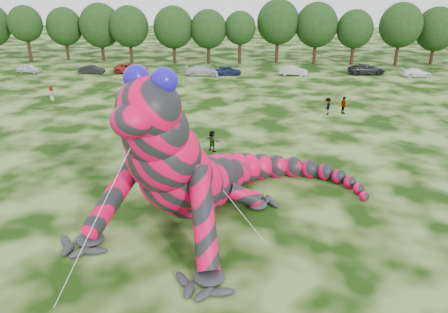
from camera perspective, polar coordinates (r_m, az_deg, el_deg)
ground at (r=22.88m, az=-5.95°, el=-14.31°), size 240.00×240.00×0.00m
inflatable_gecko at (r=26.04m, az=-3.07°, el=2.82°), size 22.83×24.54×9.87m
tree_3 at (r=85.23m, az=-24.35°, el=14.41°), size 5.81×5.23×9.44m
tree_4 at (r=84.13m, az=-20.03°, el=14.80°), size 6.22×5.60×9.06m
tree_5 at (r=81.48m, az=-15.79°, el=15.35°), size 7.16×6.44×9.80m
tree_6 at (r=78.17m, az=-12.20°, el=15.29°), size 6.52×5.86×9.49m
tree_7 at (r=76.61m, az=-6.59°, el=15.49°), size 6.68×6.01×9.48m
tree_8 at (r=76.00m, az=-2.04°, el=15.36°), size 6.14×5.53×8.94m
tree_9 at (r=76.01m, az=2.10°, el=15.26°), size 5.27×4.74×8.68m
tree_10 at (r=77.19m, az=7.03°, el=15.91°), size 7.09×6.38×10.50m
tree_11 at (r=77.42m, az=11.94°, el=15.47°), size 7.01×6.31×10.07m
tree_12 at (r=78.10m, az=16.62°, el=14.69°), size 5.99×5.39×8.97m
tree_13 at (r=79.26m, az=21.95°, el=14.56°), size 6.83×6.15×10.13m
tree_14 at (r=82.89m, az=25.87°, el=13.98°), size 6.82×6.14×9.40m
car_0 at (r=75.29m, az=-24.09°, el=10.47°), size 3.92×1.98×1.28m
car_1 at (r=71.04m, az=-16.91°, el=10.82°), size 3.93×1.64×1.26m
car_2 at (r=70.08m, az=-12.02°, el=11.21°), size 5.45×2.90×1.46m
car_3 at (r=66.78m, az=-2.84°, el=11.14°), size 5.21×2.37×1.48m
car_4 at (r=66.95m, az=0.52°, el=11.15°), size 4.19×2.18×1.36m
car_5 at (r=67.76m, az=9.06°, el=11.02°), size 4.33×2.09×1.37m
car_6 at (r=71.04m, az=18.13°, el=10.78°), size 5.71×3.12×1.52m
car_7 at (r=71.64m, az=23.85°, el=9.98°), size 4.41×2.00×1.25m
spectator_2 at (r=48.19m, az=13.38°, el=6.40°), size 1.13×1.35×1.81m
spectator_5 at (r=36.72m, az=-1.55°, el=2.04°), size 1.66×1.43×1.80m
spectator_4 at (r=56.10m, az=-21.60°, el=7.60°), size 0.93×1.01×1.73m
spectator_3 at (r=48.90m, az=15.36°, el=6.48°), size 0.80×1.19×1.88m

